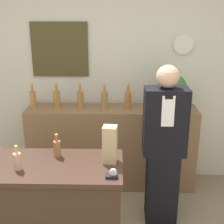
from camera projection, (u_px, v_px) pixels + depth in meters
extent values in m
cube|color=beige|center=(105.00, 74.00, 3.77)|extent=(5.20, 0.06, 2.70)
cube|color=#41371D|center=(60.00, 49.00, 3.65)|extent=(0.66, 0.02, 0.63)
cylinder|color=beige|center=(183.00, 44.00, 3.59)|extent=(0.23, 0.03, 0.23)
cube|color=brown|center=(112.00, 147.00, 3.80)|extent=(1.99, 0.40, 1.00)
cube|color=#382619|center=(52.00, 213.00, 2.69)|extent=(1.19, 0.56, 0.87)
cube|color=#37241B|center=(48.00, 166.00, 2.54)|extent=(1.22, 0.59, 0.04)
cube|color=black|center=(161.00, 186.00, 3.19)|extent=(0.31, 0.25, 0.76)
cube|color=black|center=(165.00, 122.00, 2.97)|extent=(0.41, 0.25, 0.66)
cube|color=white|center=(168.00, 111.00, 2.80)|extent=(0.12, 0.01, 0.29)
cube|color=black|center=(169.00, 97.00, 2.75)|extent=(0.07, 0.01, 0.03)
sphere|color=tan|center=(168.00, 77.00, 2.83)|extent=(0.21, 0.21, 0.21)
cylinder|color=#4C3D2D|center=(171.00, 105.00, 3.61)|extent=(0.21, 0.21, 0.10)
sphere|color=#2D6B2D|center=(172.00, 88.00, 3.54)|extent=(0.34, 0.34, 0.34)
cube|color=tan|center=(110.00, 145.00, 2.53)|extent=(0.12, 0.12, 0.31)
cube|color=black|center=(112.00, 176.00, 2.34)|extent=(0.09, 0.06, 0.02)
cylinder|color=silver|center=(113.00, 172.00, 2.33)|extent=(0.06, 0.02, 0.06)
cylinder|color=tan|center=(18.00, 161.00, 2.44)|extent=(0.06, 0.06, 0.14)
cylinder|color=tan|center=(16.00, 151.00, 2.41)|extent=(0.02, 0.02, 0.05)
cylinder|color=#B29933|center=(16.00, 147.00, 2.40)|extent=(0.03, 0.03, 0.02)
cylinder|color=#996138|center=(57.00, 149.00, 2.65)|extent=(0.06, 0.06, 0.14)
cylinder|color=#996138|center=(57.00, 139.00, 2.62)|extent=(0.02, 0.02, 0.05)
cylinder|color=#B29933|center=(56.00, 135.00, 2.61)|extent=(0.03, 0.03, 0.02)
cylinder|color=#A56F3F|center=(33.00, 100.00, 3.63)|extent=(0.08, 0.08, 0.20)
cylinder|color=#A56F3F|center=(32.00, 88.00, 3.58)|extent=(0.03, 0.03, 0.07)
cylinder|color=#B29933|center=(32.00, 84.00, 3.57)|extent=(0.03, 0.03, 0.02)
cylinder|color=olive|center=(57.00, 99.00, 3.63)|extent=(0.08, 0.08, 0.20)
cylinder|color=olive|center=(56.00, 88.00, 3.59)|extent=(0.03, 0.03, 0.07)
cylinder|color=#B29933|center=(56.00, 84.00, 3.58)|extent=(0.03, 0.03, 0.02)
cylinder|color=#9D6D38|center=(80.00, 100.00, 3.62)|extent=(0.08, 0.08, 0.20)
cylinder|color=#9D6D38|center=(80.00, 88.00, 3.58)|extent=(0.03, 0.03, 0.07)
cylinder|color=#B29933|center=(80.00, 84.00, 3.56)|extent=(0.03, 0.03, 0.02)
cylinder|color=olive|center=(104.00, 101.00, 3.59)|extent=(0.08, 0.08, 0.20)
cylinder|color=olive|center=(104.00, 89.00, 3.54)|extent=(0.03, 0.03, 0.07)
cylinder|color=#B29933|center=(104.00, 85.00, 3.53)|extent=(0.03, 0.03, 0.02)
cylinder|color=#A16530|center=(128.00, 100.00, 3.60)|extent=(0.08, 0.08, 0.20)
cylinder|color=#A16530|center=(128.00, 89.00, 3.55)|extent=(0.03, 0.03, 0.07)
cylinder|color=#B29933|center=(128.00, 85.00, 3.54)|extent=(0.03, 0.03, 0.02)
cylinder|color=olive|center=(152.00, 100.00, 3.59)|extent=(0.08, 0.08, 0.20)
cylinder|color=olive|center=(152.00, 89.00, 3.55)|extent=(0.03, 0.03, 0.07)
cylinder|color=#B29933|center=(153.00, 85.00, 3.54)|extent=(0.03, 0.03, 0.02)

